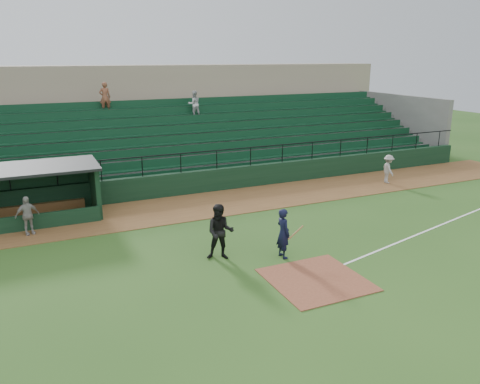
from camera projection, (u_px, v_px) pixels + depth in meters
name	position (u px, v px, depth m)	size (l,w,h in m)	color
ground	(300.00, 268.00, 16.11)	(90.00, 90.00, 0.00)	#294E19
warning_track	(215.00, 204.00, 23.11)	(40.00, 4.00, 0.03)	brown
home_plate_dirt	(316.00, 280.00, 15.24)	(3.00, 3.00, 0.03)	brown
foul_line	(444.00, 224.00, 20.34)	(18.00, 0.09, 0.01)	white
stadium_structure	(166.00, 133.00, 29.86)	(38.00, 13.08, 6.40)	black
batter_at_plate	(283.00, 233.00, 16.74)	(1.03, 0.71, 1.84)	black
umpire	(220.00, 232.00, 16.58)	(0.99, 0.77, 2.03)	black
runner	(388.00, 169.00, 26.60)	(1.05, 0.60, 1.62)	#9B9691
dugout_player_a	(27.00, 215.00, 18.88)	(0.94, 0.39, 1.60)	#9A9690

